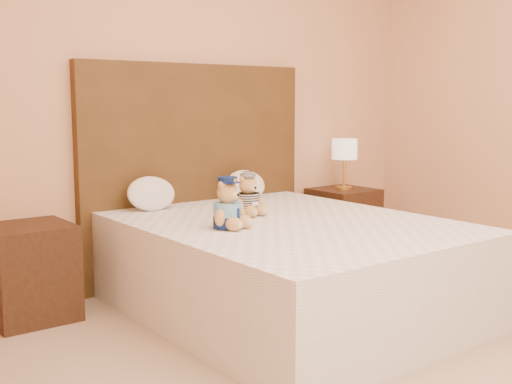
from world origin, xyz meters
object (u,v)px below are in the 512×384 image
Objects in this scene: nightstand_right at (343,223)px; pillow_left at (151,192)px; nightstand_left at (31,272)px; lamp at (345,152)px; bed at (288,267)px; teddy_police at (228,203)px; teddy_prisoner at (248,195)px; pillow_right at (246,184)px.

nightstand_right is 1.75m from pillow_left.
nightstand_right is at bearing 0.00° from nightstand_left.
lamp reaches higher than nightstand_right.
lamp is at bearing 32.62° from bed.
bed is 1.59m from lamp.
lamp is 1.82m from teddy_police.
lamp is (2.50, 0.00, 0.57)m from nightstand_left.
teddy_police is 1.12× the size of teddy_prisoner.
pillow_left is (-0.45, 0.83, 0.39)m from bed.
pillow_left is at bearing 78.14° from teddy_police.
teddy_police is at bearing -86.31° from pillow_left.
bed is 7.10× the size of teddy_police.
bed is 6.00× the size of pillow_left.
nightstand_left is at bearing 122.61° from teddy_police.
bed is at bearing -109.86° from pillow_right.
teddy_prisoner reaches higher than bed.
teddy_police is at bearing 174.24° from bed.
bed is at bearing -21.31° from teddy_police.
nightstand_left is 1.38× the size of lamp.
pillow_left is at bearing 178.99° from lamp.
lamp is at bearing -1.01° from pillow_left.
nightstand_left is at bearing 180.00° from nightstand_right.
bed is 3.64× the size of nightstand_left.
nightstand_left is 0.89m from pillow_left.
nightstand_right is 0.57m from lamp.
pillow_left is 1.03× the size of pillow_right.
pillow_left is at bearing 2.15° from nightstand_left.
pillow_left is at bearing 121.66° from teddy_prisoner.
lamp is 1.20× the size of pillow_left.
pillow_right is at bearing 0.00° from pillow_left.
teddy_police reaches higher than nightstand_left.
pillow_left reaches higher than pillow_right.
nightstand_right is at bearing -1.01° from pillow_left.
pillow_right is (-0.95, 0.03, -0.18)m from lamp.
teddy_prisoner is 0.64m from pillow_right.
bed and nightstand_right have the same top height.
teddy_police reaches higher than pillow_right.
teddy_prisoner is at bearing 102.71° from bed.
pillow_right is at bearing 178.19° from nightstand_right.
pillow_right is at bearing 50.44° from teddy_prisoner.
nightstand_right is 1.86m from teddy_police.
nightstand_right is 2.18× the size of teddy_prisoner.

